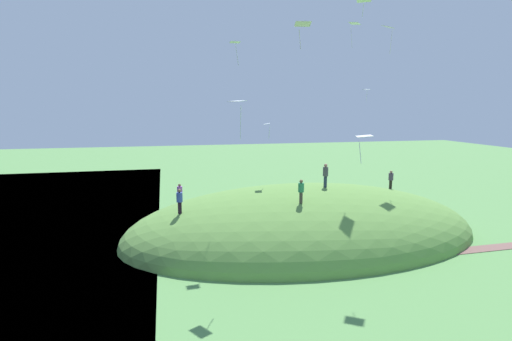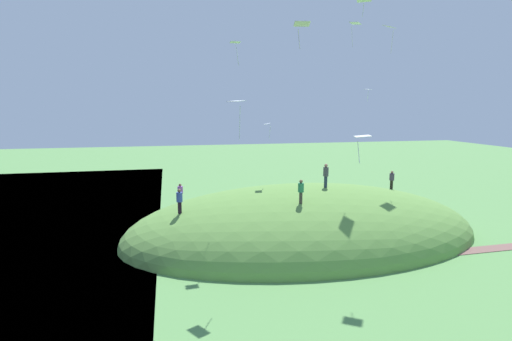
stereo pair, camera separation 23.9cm
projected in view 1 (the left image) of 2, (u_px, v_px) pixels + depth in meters
name	position (u px, v px, depth m)	size (l,w,h in m)	color
ground_plane	(223.00, 253.00, 27.36)	(160.00, 160.00, 0.00)	#578C4A
grass_hill	(303.00, 236.00, 31.05)	(27.62, 16.21, 7.79)	#5F8F41
person_with_child	(326.00, 172.00, 30.15)	(0.42, 0.42, 1.81)	#263445
person_near_shore	(391.00, 177.00, 33.24)	(0.54, 0.54, 1.56)	black
person_on_hilltop	(180.00, 198.00, 26.89)	(0.56, 0.56, 1.70)	black
person_walking_path	(180.00, 191.00, 32.26)	(0.58, 0.58, 1.58)	brown
person_watching_kites	(301.00, 188.00, 26.68)	(0.48, 0.48, 1.62)	#3D362F
kite_0	(235.00, 44.00, 28.20)	(0.75, 0.55, 1.69)	white
kite_1	(354.00, 24.00, 30.73)	(1.25, 1.27, 1.89)	white
kite_2	(364.00, 137.00, 17.98)	(1.00, 1.17, 1.31)	white
kite_3	(303.00, 25.00, 21.14)	(0.94, 0.72, 1.36)	silver
kite_4	(388.00, 28.00, 33.30)	(1.33, 1.23, 2.31)	silver
kite_5	(238.00, 104.00, 22.02)	(1.05, 1.15, 2.15)	white
kite_7	(367.00, 90.00, 37.60)	(0.79, 0.67, 1.19)	white
kite_8	(267.00, 125.00, 31.45)	(0.67, 0.83, 1.26)	white
kite_9	(364.00, 0.00, 25.62)	(1.09, 1.02, 1.14)	white
mooring_post	(156.00, 237.00, 29.06)	(0.14, 0.14, 1.10)	brown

